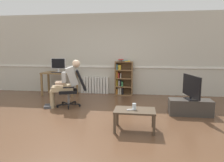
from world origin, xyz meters
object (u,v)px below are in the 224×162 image
Objects in this scene: computer_desk at (59,76)px; keyboard at (57,72)px; person_seated at (66,82)px; coffee_table at (135,112)px; spare_remote at (131,110)px; drinking_glass at (134,106)px; tv_stand at (190,107)px; radiator at (94,85)px; office_chair at (74,87)px; bookshelf at (123,78)px; tv_screen at (191,87)px; imac_monitor at (58,64)px; computer_mouse at (67,72)px.

keyboard is (-0.02, -0.14, 0.13)m from computer_desk.
computer_desk is 1.57m from person_seated.
spare_remote reaches higher than coffee_table.
spare_remote is (-0.06, -0.04, -0.05)m from drinking_glass.
tv_stand is 1.68m from drinking_glass.
office_chair reaches higher than radiator.
office_chair is at bearing 24.53° from spare_remote.
office_chair reaches higher than tv_stand.
tv_screen is at bearing -47.96° from bookshelf.
tv_screen is (1.75, -1.94, 0.11)m from bookshelf.
radiator reaches higher than tv_stand.
imac_monitor is 1.71m from person_seated.
coffee_table is at bearing 30.38° from office_chair.
tv_screen is 6.99× the size of drinking_glass.
radiator is 1.16× the size of tv_screen.
keyboard is 1.47m from person_seated.
keyboard reaches higher than coffee_table.
computer_desk is 9.29× the size of drinking_glass.
coffee_table is (1.84, -1.39, -0.32)m from person_seated.
imac_monitor is 3.31× the size of spare_remote.
coffee_table is at bearing -46.78° from imac_monitor.
tv_screen reaches higher than computer_desk.
radiator is 6.45× the size of spare_remote.
person_seated is (-0.33, -1.76, 0.37)m from radiator.
radiator reaches higher than coffee_table.
computer_desk reaches higher than coffee_table.
computer_mouse reaches higher than keyboard.
tv_stand is at bearing 41.49° from drinking_glass.
drinking_glass is (-1.24, -1.10, 0.27)m from tv_stand.
office_chair is (0.95, -1.31, -0.11)m from computer_desk.
office_chair reaches higher than computer_desk.
computer_mouse reaches higher than computer_desk.
keyboard is at bearing -98.01° from computer_desk.
computer_desk is 7.39× the size of spare_remote.
bookshelf reaches higher than spare_remote.
tv_screen reaches higher than coffee_table.
spare_remote is at bearing -145.65° from drinking_glass.
computer_mouse is at bearing 156.54° from tv_stand.
drinking_glass is (2.29, -2.64, -0.32)m from computer_mouse.
coffee_table is at bearing -48.92° from computer_mouse.
bookshelf is 0.96× the size of person_seated.
radiator is at bearing 174.25° from bookshelf.
computer_desk is 3.81m from coffee_table.
coffee_table is at bearing -80.38° from bookshelf.
tv_stand is 1.75m from spare_remote.
tv_screen reaches higher than computer_mouse.
imac_monitor reaches higher than bookshelf.
person_seated reaches higher than bookshelf.
radiator is at bearing 150.78° from person_seated.
imac_monitor is 0.51× the size of radiator.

